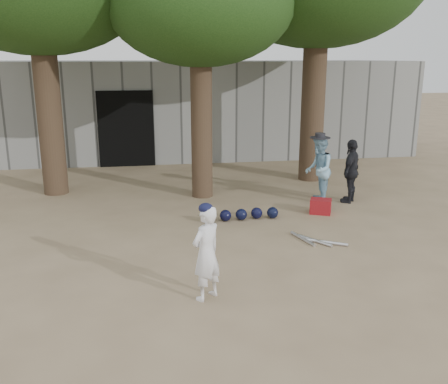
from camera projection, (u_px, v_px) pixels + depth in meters
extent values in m
plane|color=#937C5E|center=(195.00, 271.00, 7.53)|extent=(70.00, 70.00, 0.00)
imported|color=white|center=(206.00, 253.00, 6.53)|extent=(0.56, 0.54, 1.29)
imported|color=#88B8D3|center=(319.00, 170.00, 10.92)|extent=(0.75, 0.85, 1.48)
imported|color=black|center=(351.00, 171.00, 10.95)|extent=(0.79, 0.85, 1.41)
cube|color=maroon|center=(321.00, 206.00, 10.28)|extent=(0.51, 0.46, 0.30)
cube|color=gray|center=(167.00, 114.00, 14.76)|extent=(16.00, 0.35, 3.00)
cube|color=black|center=(126.00, 129.00, 14.49)|extent=(1.60, 0.08, 2.20)
cube|color=slate|center=(163.00, 106.00, 17.14)|extent=(16.00, 5.00, 3.00)
sphere|color=black|center=(210.00, 217.00, 9.73)|extent=(0.23, 0.23, 0.23)
sphere|color=black|center=(225.00, 215.00, 9.80)|extent=(0.23, 0.23, 0.23)
sphere|color=black|center=(241.00, 214.00, 9.87)|extent=(0.23, 0.23, 0.23)
sphere|color=black|center=(257.00, 213.00, 9.95)|extent=(0.23, 0.23, 0.23)
sphere|color=black|center=(273.00, 213.00, 9.98)|extent=(0.23, 0.23, 0.23)
cylinder|color=silver|center=(303.00, 239.00, 8.80)|extent=(0.25, 0.71, 0.06)
cylinder|color=silver|center=(315.00, 240.00, 8.71)|extent=(0.45, 0.63, 0.06)
cylinder|color=silver|center=(327.00, 242.00, 8.63)|extent=(0.65, 0.41, 0.06)
cylinder|color=brown|center=(46.00, 74.00, 11.14)|extent=(0.56, 0.56, 5.50)
cylinder|color=brown|center=(201.00, 86.00, 10.96)|extent=(0.48, 0.48, 5.00)
ellipsoid|color=#284C19|center=(200.00, 4.00, 10.52)|extent=(4.00, 4.00, 2.60)
cylinder|color=brown|center=(315.00, 66.00, 12.46)|extent=(0.60, 0.60, 5.80)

